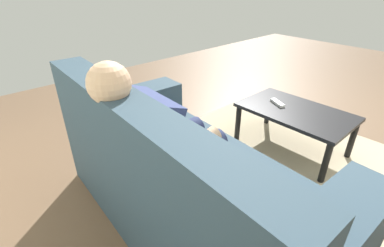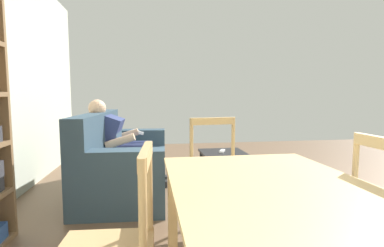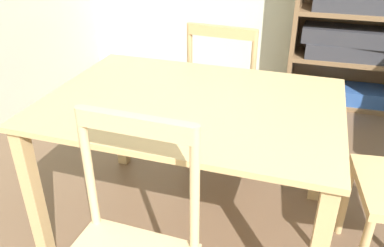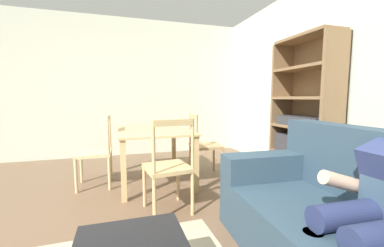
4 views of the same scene
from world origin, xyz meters
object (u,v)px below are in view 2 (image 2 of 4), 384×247
(person_lounging, at_px, (120,141))
(dining_chair_facing_couch, at_px, (219,179))
(coffee_table, at_px, (227,158))
(dining_table, at_px, (272,205))
(tv_remote, at_px, (222,151))
(couch, at_px, (122,162))

(person_lounging, bearing_deg, dining_chair_facing_couch, -146.90)
(person_lounging, relative_size, dining_chair_facing_couch, 1.15)
(coffee_table, bearing_deg, dining_table, 169.67)
(coffee_table, height_order, dining_table, dining_table)
(person_lounging, distance_m, dining_chair_facing_couch, 1.68)
(coffee_table, bearing_deg, tv_remote, 3.45)
(coffee_table, bearing_deg, person_lounging, 83.55)
(couch, bearing_deg, tv_remote, -81.72)
(couch, relative_size, dining_chair_facing_couch, 1.99)
(tv_remote, bearing_deg, person_lounging, 26.90)
(person_lounging, height_order, coffee_table, person_lounging)
(coffee_table, xyz_separation_m, tv_remote, (0.18, 0.01, 0.06))
(person_lounging, relative_size, coffee_table, 1.17)
(dining_table, bearing_deg, tv_remote, -9.30)
(couch, bearing_deg, dining_chair_facing_couch, -144.47)
(couch, distance_m, person_lounging, 0.28)
(person_lounging, height_order, tv_remote, person_lounging)
(dining_chair_facing_couch, bearing_deg, tv_remote, -15.57)
(person_lounging, bearing_deg, couch, -171.39)
(couch, xyz_separation_m, coffee_table, (0.01, -1.31, 0.00))
(dining_chair_facing_couch, bearing_deg, person_lounging, 33.10)
(person_lounging, xyz_separation_m, tv_remote, (0.03, -1.32, -0.17))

